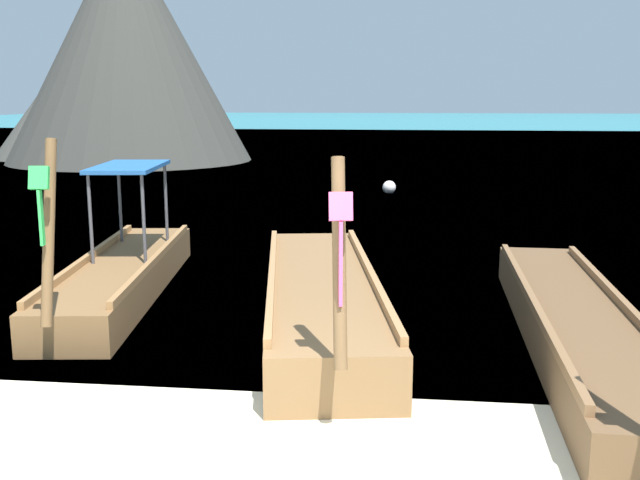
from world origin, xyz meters
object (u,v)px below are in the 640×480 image
object	(u,v)px
longtail_boat_red_ribbon	(576,327)
karst_rock	(120,50)
longtail_boat_pink_ribbon	(321,298)
longtail_boat_green_ribbon	(122,273)
mooring_buoy_near	(389,187)

from	to	relation	value
longtail_boat_red_ribbon	karst_rock	xyz separation A→B (m)	(-14.79, 24.22, 4.65)
longtail_boat_red_ribbon	karst_rock	world-z (taller)	karst_rock
longtail_boat_pink_ribbon	longtail_boat_red_ribbon	world-z (taller)	longtail_boat_pink_ribbon
longtail_boat_pink_ribbon	karst_rock	distance (m)	26.61
longtail_boat_pink_ribbon	longtail_boat_red_ribbon	bearing A→B (deg)	-13.99
longtail_boat_green_ribbon	longtail_boat_red_ribbon	xyz separation A→B (m)	(6.17, -1.72, -0.06)
longtail_boat_pink_ribbon	longtail_boat_red_ribbon	distance (m)	3.18
longtail_boat_green_ribbon	karst_rock	bearing A→B (deg)	110.98
longtail_boat_green_ribbon	karst_rock	xyz separation A→B (m)	(-8.63, 22.49, 4.59)
karst_rock	mooring_buoy_near	bearing A→B (deg)	-40.55
longtail_boat_red_ribbon	mooring_buoy_near	distance (m)	13.92
longtail_boat_red_ribbon	longtail_boat_pink_ribbon	bearing A→B (deg)	166.01
longtail_boat_green_ribbon	karst_rock	world-z (taller)	karst_rock
mooring_buoy_near	longtail_boat_red_ribbon	bearing A→B (deg)	-79.68
longtail_boat_red_ribbon	mooring_buoy_near	size ratio (longest dim) A/B	18.24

